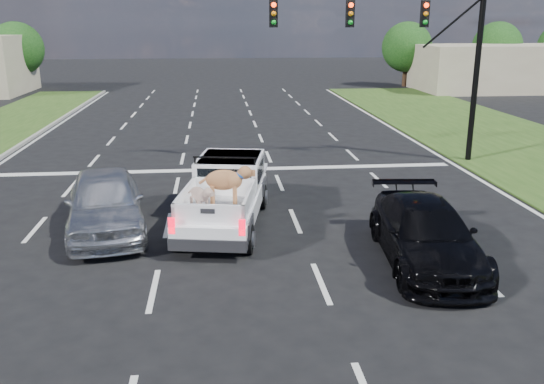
{
  "coord_description": "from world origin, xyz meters",
  "views": [
    {
      "loc": [
        -0.38,
        -10.97,
        5.3
      ],
      "look_at": [
        0.9,
        2.0,
        1.45
      ],
      "focal_mm": 38.0,
      "sensor_mm": 36.0,
      "label": 1
    }
  ],
  "objects_px": {
    "pickup_truck": "(225,193)",
    "black_coupe": "(426,234)",
    "silver_sedan": "(105,202)",
    "traffic_signal": "(418,39)"
  },
  "relations": [
    {
      "from": "traffic_signal",
      "to": "black_coupe",
      "type": "xyz_separation_m",
      "value": [
        -2.9,
        -9.64,
        -4.03
      ]
    },
    {
      "from": "pickup_truck",
      "to": "black_coupe",
      "type": "relative_size",
      "value": 1.1
    },
    {
      "from": "silver_sedan",
      "to": "black_coupe",
      "type": "height_order",
      "value": "silver_sedan"
    },
    {
      "from": "pickup_truck",
      "to": "black_coupe",
      "type": "distance_m",
      "value": 5.4
    },
    {
      "from": "traffic_signal",
      "to": "pickup_truck",
      "type": "distance_m",
      "value": 10.61
    },
    {
      "from": "traffic_signal",
      "to": "black_coupe",
      "type": "distance_m",
      "value": 10.84
    },
    {
      "from": "traffic_signal",
      "to": "pickup_truck",
      "type": "height_order",
      "value": "traffic_signal"
    },
    {
      "from": "pickup_truck",
      "to": "silver_sedan",
      "type": "bearing_deg",
      "value": -165.91
    },
    {
      "from": "traffic_signal",
      "to": "black_coupe",
      "type": "height_order",
      "value": "traffic_signal"
    },
    {
      "from": "pickup_truck",
      "to": "silver_sedan",
      "type": "xyz_separation_m",
      "value": [
        -3.14,
        -0.21,
        -0.08
      ]
    }
  ]
}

